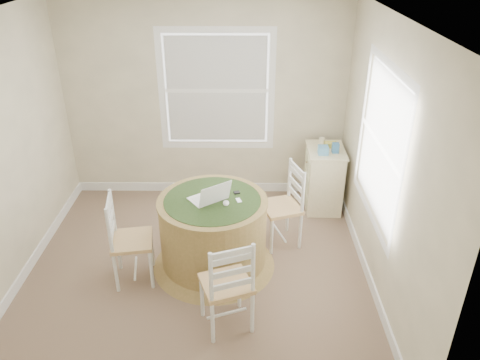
{
  "coord_description": "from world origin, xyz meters",
  "views": [
    {
      "loc": [
        0.49,
        -3.92,
        3.21
      ],
      "look_at": [
        0.45,
        0.45,
        0.88
      ],
      "focal_mm": 35.0,
      "sensor_mm": 36.0,
      "label": 1
    }
  ],
  "objects_px": {
    "chair_right": "(281,207)",
    "laptop": "(209,197)",
    "round_table": "(213,230)",
    "corner_chest": "(323,178)",
    "chair_left": "(132,240)",
    "chair_near": "(226,283)"
  },
  "relations": [
    {
      "from": "chair_left",
      "to": "corner_chest",
      "type": "relative_size",
      "value": 1.15
    },
    {
      "from": "chair_left",
      "to": "chair_right",
      "type": "distance_m",
      "value": 1.67
    },
    {
      "from": "chair_left",
      "to": "chair_right",
      "type": "xyz_separation_m",
      "value": [
        1.54,
        0.65,
        0.0
      ]
    },
    {
      "from": "chair_near",
      "to": "chair_right",
      "type": "xyz_separation_m",
      "value": [
        0.57,
        1.3,
        0.0
      ]
    },
    {
      "from": "round_table",
      "to": "corner_chest",
      "type": "xyz_separation_m",
      "value": [
        1.34,
        1.23,
        -0.03
      ]
    },
    {
      "from": "chair_left",
      "to": "chair_near",
      "type": "relative_size",
      "value": 1.0
    },
    {
      "from": "round_table",
      "to": "chair_near",
      "type": "relative_size",
      "value": 1.38
    },
    {
      "from": "chair_right",
      "to": "laptop",
      "type": "bearing_deg",
      "value": -79.2
    },
    {
      "from": "laptop",
      "to": "corner_chest",
      "type": "relative_size",
      "value": 0.57
    },
    {
      "from": "chair_near",
      "to": "laptop",
      "type": "xyz_separation_m",
      "value": [
        -0.19,
        0.87,
        0.37
      ]
    },
    {
      "from": "chair_left",
      "to": "laptop",
      "type": "relative_size",
      "value": 2.03
    },
    {
      "from": "round_table",
      "to": "chair_right",
      "type": "distance_m",
      "value": 0.85
    },
    {
      "from": "round_table",
      "to": "chair_near",
      "type": "distance_m",
      "value": 0.89
    },
    {
      "from": "round_table",
      "to": "laptop",
      "type": "height_order",
      "value": "laptop"
    },
    {
      "from": "chair_left",
      "to": "corner_chest",
      "type": "height_order",
      "value": "chair_left"
    },
    {
      "from": "round_table",
      "to": "chair_left",
      "type": "xyz_separation_m",
      "value": [
        -0.8,
        -0.23,
        0.03
      ]
    },
    {
      "from": "corner_chest",
      "to": "chair_near",
      "type": "bearing_deg",
      "value": -118.18
    },
    {
      "from": "laptop",
      "to": "corner_chest",
      "type": "height_order",
      "value": "laptop"
    },
    {
      "from": "round_table",
      "to": "corner_chest",
      "type": "height_order",
      "value": "corner_chest"
    },
    {
      "from": "laptop",
      "to": "chair_left",
      "type": "bearing_deg",
      "value": -19.64
    },
    {
      "from": "chair_left",
      "to": "chair_right",
      "type": "height_order",
      "value": "same"
    },
    {
      "from": "chair_left",
      "to": "corner_chest",
      "type": "distance_m",
      "value": 2.6
    }
  ]
}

